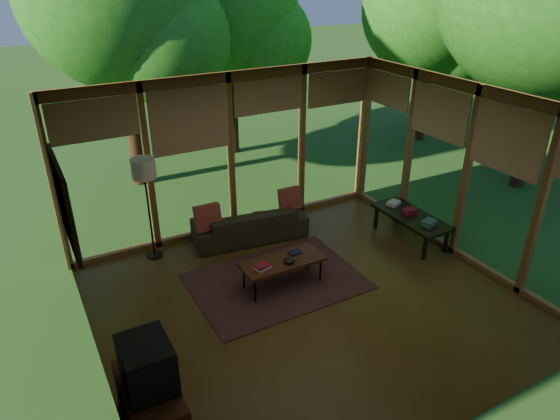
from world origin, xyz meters
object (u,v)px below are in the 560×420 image
media_cabinet (152,408)px  television (147,365)px  coffee_table (283,262)px  side_console (411,218)px  sofa (250,223)px  floor_lamp (144,174)px

media_cabinet → television: bearing=0.0°
coffee_table → side_console: size_ratio=0.86×
television → coffee_table: television is taller
sofa → floor_lamp: size_ratio=1.14×
floor_lamp → side_console: 4.33m
television → floor_lamp: size_ratio=0.33×
sofa → floor_lamp: (-1.59, 0.21, 1.13)m
television → side_console: bearing=19.4°
sofa → side_console: size_ratio=1.34×
sofa → floor_lamp: floor_lamp is taller
television → floor_lamp: bearing=74.1°
media_cabinet → side_console: bearing=19.3°
floor_lamp → side_console: (3.92, -1.56, -1.00)m
media_cabinet → floor_lamp: bearing=73.8°
sofa → media_cabinet: size_ratio=1.88×
sofa → side_console: 2.69m
coffee_table → sofa: bearing=82.6°
television → coffee_table: size_ratio=0.46×
television → media_cabinet: bearing=180.0°
media_cabinet → coffee_table: bearing=33.7°
media_cabinet → television: 0.55m
coffee_table → side_console: 2.53m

